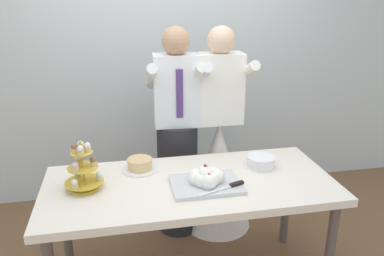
# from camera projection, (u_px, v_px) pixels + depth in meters

# --- Properties ---
(rear_wall) EXTENTS (5.20, 0.10, 2.90)m
(rear_wall) POSITION_uv_depth(u_px,v_px,m) (160.00, 43.00, 3.50)
(rear_wall) COLOR silver
(rear_wall) RESTS_ON ground_plane
(dessert_table) EXTENTS (1.80, 0.80, 0.78)m
(dessert_table) POSITION_uv_depth(u_px,v_px,m) (190.00, 192.00, 2.43)
(dessert_table) COLOR silver
(dessert_table) RESTS_ON ground_plane
(cupcake_stand) EXTENTS (0.23, 0.23, 0.31)m
(cupcake_stand) POSITION_uv_depth(u_px,v_px,m) (83.00, 170.00, 2.28)
(cupcake_stand) COLOR gold
(cupcake_stand) RESTS_ON dessert_table
(main_cake_tray) EXTENTS (0.43, 0.32, 0.13)m
(main_cake_tray) POSITION_uv_depth(u_px,v_px,m) (206.00, 180.00, 2.34)
(main_cake_tray) COLOR silver
(main_cake_tray) RESTS_ON dessert_table
(plate_stack) EXTENTS (0.19, 0.19, 0.08)m
(plate_stack) POSITION_uv_depth(u_px,v_px,m) (261.00, 162.00, 2.60)
(plate_stack) COLOR white
(plate_stack) RESTS_ON dessert_table
(round_cake) EXTENTS (0.24, 0.24, 0.08)m
(round_cake) POSITION_uv_depth(u_px,v_px,m) (140.00, 165.00, 2.56)
(round_cake) COLOR white
(round_cake) RESTS_ON dessert_table
(person_groom) EXTENTS (0.48, 0.51, 1.66)m
(person_groom) POSITION_uv_depth(u_px,v_px,m) (177.00, 145.00, 3.05)
(person_groom) COLOR #232328
(person_groom) RESTS_ON ground_plane
(person_bride) EXTENTS (0.56, 0.56, 1.66)m
(person_bride) POSITION_uv_depth(u_px,v_px,m) (218.00, 161.00, 3.16)
(person_bride) COLOR white
(person_bride) RESTS_ON ground_plane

